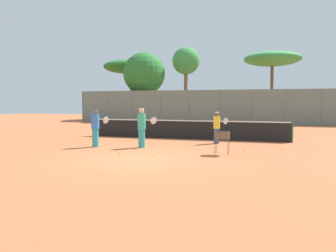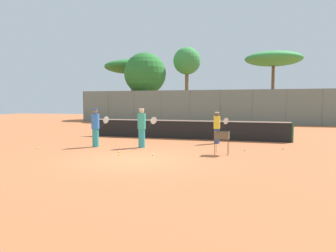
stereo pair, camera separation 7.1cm
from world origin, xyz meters
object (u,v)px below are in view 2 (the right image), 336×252
(player_white_outfit, at_px, (217,127))
(ball_cart, at_px, (222,137))
(player_yellow_shirt, at_px, (142,127))
(parked_car, at_px, (152,115))
(player_red_cap, at_px, (96,127))
(tennis_net, at_px, (184,129))

(player_white_outfit, relative_size, ball_cart, 1.71)
(player_white_outfit, bearing_deg, player_yellow_shirt, -178.10)
(player_white_outfit, xyz_separation_m, ball_cart, (0.74, -3.49, -0.13))
(ball_cart, relative_size, parked_car, 0.22)
(player_red_cap, bearing_deg, player_white_outfit, -26.39)
(player_red_cap, distance_m, ball_cart, 5.98)
(player_red_cap, distance_m, player_yellow_shirt, 2.19)
(player_yellow_shirt, bearing_deg, ball_cart, -32.81)
(player_yellow_shirt, distance_m, ball_cart, 3.94)
(player_yellow_shirt, height_order, parked_car, player_yellow_shirt)
(player_red_cap, relative_size, ball_cart, 1.91)
(player_white_outfit, distance_m, player_yellow_shirt, 3.95)
(player_yellow_shirt, bearing_deg, player_red_cap, 173.06)
(tennis_net, bearing_deg, ball_cart, -60.34)
(tennis_net, distance_m, player_yellow_shirt, 4.14)
(player_white_outfit, distance_m, ball_cart, 3.57)
(tennis_net, xyz_separation_m, player_red_cap, (-3.10, -4.43, 0.37))
(tennis_net, height_order, parked_car, parked_car)
(ball_cart, xyz_separation_m, parked_car, (-11.13, 22.10, -0.04))
(player_white_outfit, bearing_deg, parked_car, 81.89)
(tennis_net, xyz_separation_m, parked_car, (-8.29, 17.11, 0.10))
(player_red_cap, xyz_separation_m, ball_cart, (5.95, -0.56, -0.22))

